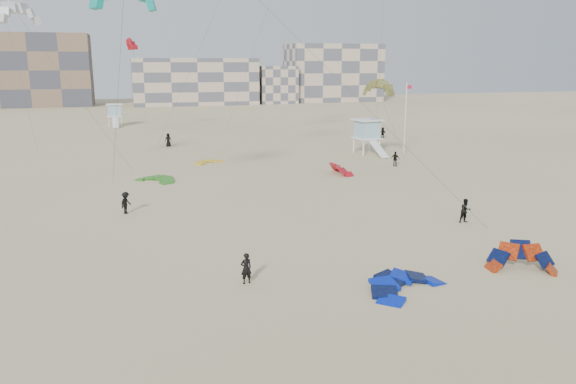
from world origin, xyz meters
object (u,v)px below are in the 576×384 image
object	(u,v)px
kite_ground_blue	(405,289)
lifeguard_tower_near	(367,137)
kite_ground_orange	(521,270)
kitesurfer_main	(246,268)

from	to	relation	value
kite_ground_blue	lifeguard_tower_near	world-z (taller)	lifeguard_tower_near
kite_ground_orange	lifeguard_tower_near	xyz separation A→B (m)	(7.97, 38.68, 2.07)
kite_ground_blue	lifeguard_tower_near	xyz separation A→B (m)	(15.16, 39.32, 2.07)
kite_ground_orange	kitesurfer_main	xyz separation A→B (m)	(-14.49, 2.17, 0.80)
kite_ground_blue	kitesurfer_main	bearing A→B (deg)	130.01
kite_ground_orange	lifeguard_tower_near	world-z (taller)	lifeguard_tower_near
kite_ground_blue	kite_ground_orange	world-z (taller)	kite_ground_orange
kite_ground_blue	lifeguard_tower_near	distance (m)	42.20
kite_ground_orange	kitesurfer_main	distance (m)	14.68
kitesurfer_main	lifeguard_tower_near	world-z (taller)	lifeguard_tower_near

